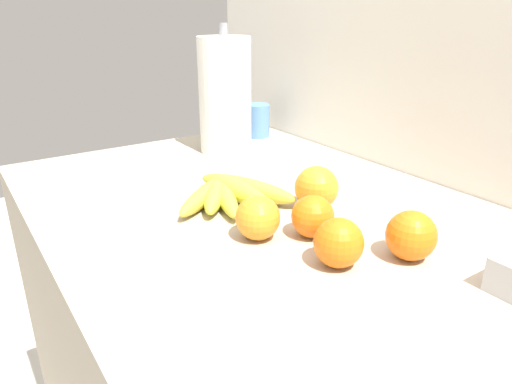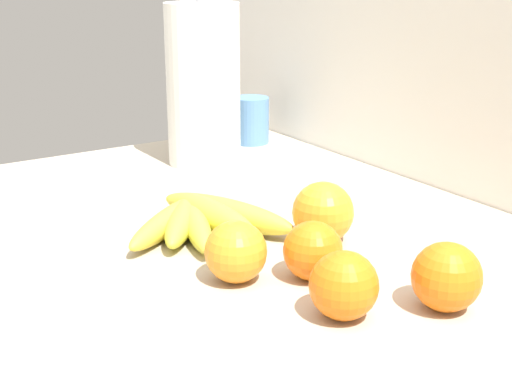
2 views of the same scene
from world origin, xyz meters
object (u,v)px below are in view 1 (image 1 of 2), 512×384
object	(u,v)px
orange_back_left	(411,236)
paper_towel_roll	(225,96)
orange_right	(258,218)
orange_back_right	(316,188)
orange_front	(313,216)
mug	(257,120)
orange_center	(339,243)
banana_bunch	(228,192)

from	to	relation	value
orange_back_left	paper_towel_roll	xyz separation A→B (m)	(-0.63, 0.06, 0.10)
orange_right	orange_back_right	world-z (taller)	orange_back_right
orange_back_right	paper_towel_roll	world-z (taller)	paper_towel_roll
orange_front	mug	world-z (taller)	mug
orange_right	paper_towel_roll	distance (m)	0.51
orange_back_left	paper_towel_roll	distance (m)	0.64
orange_right	mug	xyz separation A→B (m)	(-0.53, 0.36, 0.01)
orange_center	paper_towel_roll	distance (m)	0.62
banana_bunch	paper_towel_roll	distance (m)	0.36
orange_front	mug	bearing A→B (deg)	153.91
orange_center	orange_right	bearing A→B (deg)	-160.59
orange_center	orange_right	size ratio (longest dim) A/B	1.00
banana_bunch	orange_back_right	xyz separation A→B (m)	(0.12, 0.12, 0.02)
paper_towel_roll	orange_front	bearing A→B (deg)	-14.86
orange_front	banana_bunch	bearing A→B (deg)	-169.36
paper_towel_roll	mug	size ratio (longest dim) A/B	3.38
banana_bunch	mug	bearing A→B (deg)	139.22
orange_back_left	mug	xyz separation A→B (m)	(-0.71, 0.21, 0.01)
orange_right	orange_back_right	xyz separation A→B (m)	(-0.04, 0.16, 0.00)
banana_bunch	orange_front	bearing A→B (deg)	10.64
orange_center	orange_back_left	xyz separation A→B (m)	(0.04, 0.10, 0.00)
orange_right	mug	size ratio (longest dim) A/B	0.78
banana_bunch	orange_right	world-z (taller)	orange_right
orange_center	orange_back_right	xyz separation A→B (m)	(-0.17, 0.11, 0.00)
paper_towel_roll	orange_center	bearing A→B (deg)	-15.52
paper_towel_roll	banana_bunch	bearing A→B (deg)	-30.07
orange_center	mug	bearing A→B (deg)	154.84
orange_front	orange_back_left	distance (m)	0.15
orange_center	orange_front	distance (m)	0.10
banana_bunch	orange_center	world-z (taller)	orange_center
orange_front	orange_right	size ratio (longest dim) A/B	0.96
orange_front	mug	size ratio (longest dim) A/B	0.75
orange_back_right	orange_center	bearing A→B (deg)	-32.20
banana_bunch	orange_back_left	distance (m)	0.36
orange_back_left	orange_back_right	distance (m)	0.22
banana_bunch	orange_front	world-z (taller)	orange_front
orange_back_right	mug	distance (m)	0.53
banana_bunch	orange_center	xyz separation A→B (m)	(0.29, 0.01, 0.02)
orange_front	paper_towel_roll	world-z (taller)	paper_towel_roll
banana_bunch	orange_front	distance (m)	0.21
orange_center	orange_right	distance (m)	0.14
mug	paper_towel_roll	bearing A→B (deg)	-62.96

